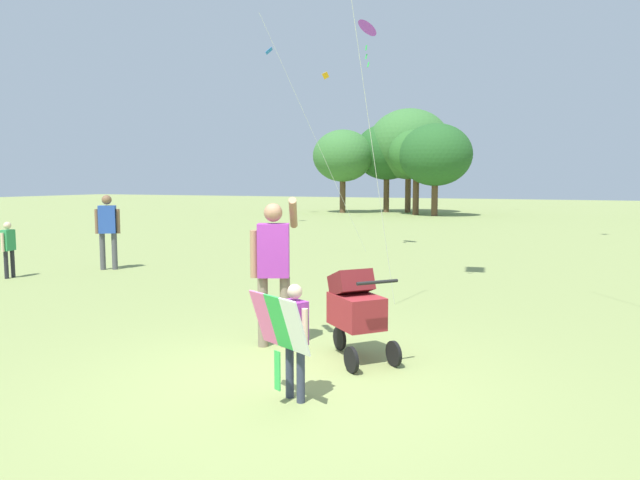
{
  "coord_description": "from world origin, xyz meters",
  "views": [
    {
      "loc": [
        2.52,
        -5.18,
        2.02
      ],
      "look_at": [
        -0.24,
        1.25,
        1.3
      ],
      "focal_mm": 32.81,
      "sensor_mm": 36.0,
      "label": 1
    }
  ],
  "objects_px": {
    "child_with_butterfly_kite": "(292,331)",
    "person_red_shirt": "(108,226)",
    "stroller": "(355,306)",
    "person_adult_flyer": "(274,261)",
    "kite_orange_delta": "(366,31)",
    "person_sitting_far": "(8,245)"
  },
  "relations": [
    {
      "from": "child_with_butterfly_kite",
      "to": "person_adult_flyer",
      "type": "xyz_separation_m",
      "value": [
        -0.98,
        1.51,
        0.39
      ]
    },
    {
      "from": "person_adult_flyer",
      "to": "stroller",
      "type": "distance_m",
      "value": 1.18
    },
    {
      "from": "person_adult_flyer",
      "to": "person_sitting_far",
      "type": "bearing_deg",
      "value": 162.77
    },
    {
      "from": "child_with_butterfly_kite",
      "to": "kite_orange_delta",
      "type": "distance_m",
      "value": 12.62
    },
    {
      "from": "kite_orange_delta",
      "to": "person_sitting_far",
      "type": "height_order",
      "value": "kite_orange_delta"
    },
    {
      "from": "child_with_butterfly_kite",
      "to": "person_sitting_far",
      "type": "xyz_separation_m",
      "value": [
        -8.35,
        3.8,
        0.03
      ]
    },
    {
      "from": "child_with_butterfly_kite",
      "to": "kite_orange_delta",
      "type": "bearing_deg",
      "value": 105.51
    },
    {
      "from": "stroller",
      "to": "person_adult_flyer",
      "type": "bearing_deg",
      "value": 174.8
    },
    {
      "from": "child_with_butterfly_kite",
      "to": "person_adult_flyer",
      "type": "height_order",
      "value": "person_adult_flyer"
    },
    {
      "from": "stroller",
      "to": "person_sitting_far",
      "type": "bearing_deg",
      "value": 164.25
    },
    {
      "from": "kite_orange_delta",
      "to": "person_red_shirt",
      "type": "distance_m",
      "value": 8.6
    },
    {
      "from": "child_with_butterfly_kite",
      "to": "kite_orange_delta",
      "type": "height_order",
      "value": "kite_orange_delta"
    },
    {
      "from": "stroller",
      "to": "person_sitting_far",
      "type": "xyz_separation_m",
      "value": [
        -8.45,
        2.38,
        0.08
      ]
    },
    {
      "from": "child_with_butterfly_kite",
      "to": "person_red_shirt",
      "type": "xyz_separation_m",
      "value": [
        -7.28,
        5.49,
        0.34
      ]
    },
    {
      "from": "person_red_shirt",
      "to": "person_adult_flyer",
      "type": "bearing_deg",
      "value": -32.27
    },
    {
      "from": "kite_orange_delta",
      "to": "person_red_shirt",
      "type": "xyz_separation_m",
      "value": [
        -4.23,
        -5.49,
        -5.09
      ]
    },
    {
      "from": "person_adult_flyer",
      "to": "stroller",
      "type": "relative_size",
      "value": 1.76
    },
    {
      "from": "kite_orange_delta",
      "to": "person_adult_flyer",
      "type": "bearing_deg",
      "value": -77.66
    },
    {
      "from": "person_adult_flyer",
      "to": "child_with_butterfly_kite",
      "type": "bearing_deg",
      "value": -57.12
    },
    {
      "from": "child_with_butterfly_kite",
      "to": "person_red_shirt",
      "type": "relative_size",
      "value": 0.64
    },
    {
      "from": "stroller",
      "to": "kite_orange_delta",
      "type": "relative_size",
      "value": 0.16
    },
    {
      "from": "kite_orange_delta",
      "to": "child_with_butterfly_kite",
      "type": "bearing_deg",
      "value": -74.49
    }
  ]
}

